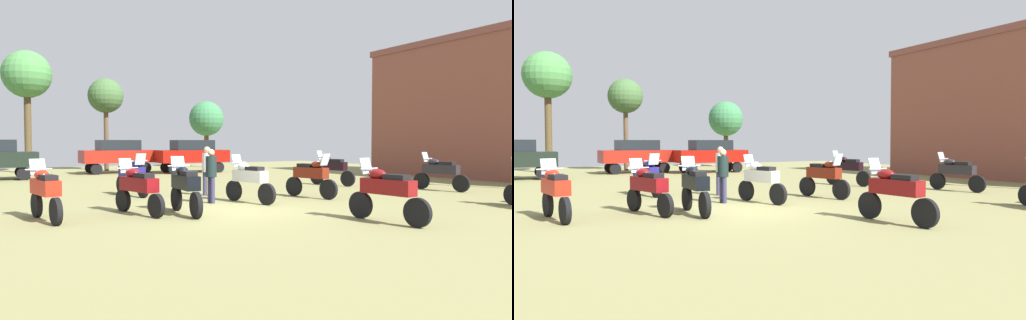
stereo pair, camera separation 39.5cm
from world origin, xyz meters
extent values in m
cube|color=olive|center=(0.00, 0.00, 0.01)|extent=(44.00, 52.00, 0.02)
cylinder|color=black|center=(3.85, 0.53, 0.35)|extent=(0.27, 0.68, 0.67)
cylinder|color=black|center=(3.51, 1.98, 0.35)|extent=(0.27, 0.68, 0.67)
cube|color=maroon|center=(3.68, 1.25, 0.87)|extent=(0.64, 1.32, 0.36)
ellipsoid|color=maroon|center=(3.75, 0.97, 1.15)|extent=(0.42, 0.54, 0.24)
cube|color=black|center=(3.63, 1.47, 1.11)|extent=(0.42, 0.61, 0.12)
cube|color=silver|center=(3.82, 0.67, 1.33)|extent=(0.39, 0.23, 0.39)
cylinder|color=#B7B7BC|center=(3.80, 0.76, 1.27)|extent=(0.61, 0.18, 0.04)
cylinder|color=black|center=(6.98, 5.02, 0.35)|extent=(0.31, 0.67, 0.67)
cylinder|color=black|center=(7.44, 3.53, 0.35)|extent=(0.31, 0.67, 0.67)
cube|color=black|center=(7.21, 4.28, 0.87)|extent=(0.73, 1.38, 0.36)
ellipsoid|color=black|center=(7.12, 4.56, 1.15)|extent=(0.45, 0.55, 0.24)
cube|color=black|center=(7.28, 4.05, 1.11)|extent=(0.45, 0.62, 0.12)
cube|color=silver|center=(7.03, 4.88, 1.33)|extent=(0.39, 0.25, 0.39)
cylinder|color=#B7B7BC|center=(7.06, 4.78, 1.27)|extent=(0.60, 0.22, 0.04)
cylinder|color=black|center=(-2.59, 1.44, 0.32)|extent=(0.27, 0.62, 0.61)
cylinder|color=black|center=(-2.19, -0.10, 0.32)|extent=(0.27, 0.62, 0.61)
cube|color=maroon|center=(-2.39, 0.67, 0.81)|extent=(0.69, 1.40, 0.36)
ellipsoid|color=maroon|center=(-2.46, 0.96, 1.09)|extent=(0.43, 0.54, 0.24)
cube|color=black|center=(-2.33, 0.44, 1.05)|extent=(0.43, 0.62, 0.12)
cube|color=silver|center=(-2.55, 1.29, 1.27)|extent=(0.39, 0.24, 0.39)
cylinder|color=#B7B7BC|center=(-2.52, 1.19, 1.21)|extent=(0.61, 0.19, 0.04)
cylinder|color=black|center=(-1.19, 4.16, 0.35)|extent=(0.23, 0.67, 0.66)
cylinder|color=black|center=(-1.48, 5.76, 0.35)|extent=(0.23, 0.67, 0.66)
cube|color=navy|center=(-1.33, 4.96, 0.86)|extent=(0.60, 1.42, 0.36)
ellipsoid|color=navy|center=(-1.28, 4.65, 1.14)|extent=(0.40, 0.53, 0.24)
cube|color=black|center=(-1.38, 5.19, 1.10)|extent=(0.39, 0.60, 0.12)
cube|color=silver|center=(-1.22, 4.31, 1.32)|extent=(0.38, 0.21, 0.39)
cylinder|color=#B7B7BC|center=(-1.24, 4.41, 1.26)|extent=(0.62, 0.14, 0.04)
cylinder|color=black|center=(9.30, 1.26, 0.34)|extent=(0.22, 0.66, 0.65)
cylinder|color=black|center=(9.56, -0.34, 0.34)|extent=(0.22, 0.66, 0.65)
cube|color=#242027|center=(9.43, 0.46, 0.85)|extent=(0.57, 1.42, 0.36)
ellipsoid|color=#242027|center=(9.38, 0.77, 1.13)|extent=(0.39, 0.52, 0.24)
cube|color=black|center=(9.47, 0.22, 1.09)|extent=(0.38, 0.60, 0.12)
cube|color=silver|center=(9.33, 1.11, 1.31)|extent=(0.38, 0.21, 0.39)
cylinder|color=#B7B7BC|center=(9.34, 1.01, 1.25)|extent=(0.62, 0.13, 0.04)
cylinder|color=black|center=(1.08, 1.89, 0.35)|extent=(0.27, 0.66, 0.65)
cylinder|color=black|center=(1.43, 0.47, 0.35)|extent=(0.27, 0.66, 0.65)
cube|color=silver|center=(1.25, 1.18, 0.85)|extent=(0.65, 1.29, 0.36)
ellipsoid|color=silver|center=(1.19, 1.46, 1.13)|extent=(0.42, 0.54, 0.24)
cube|color=black|center=(1.30, 0.97, 1.09)|extent=(0.42, 0.62, 0.12)
cube|color=silver|center=(1.11, 1.76, 1.31)|extent=(0.39, 0.23, 0.39)
cylinder|color=#B7B7BC|center=(1.13, 1.67, 1.25)|extent=(0.61, 0.18, 0.04)
cylinder|color=black|center=(2.14, -2.73, 0.35)|extent=(0.19, 0.67, 0.66)
cylinder|color=black|center=(2.31, -4.31, 0.35)|extent=(0.19, 0.67, 0.66)
cube|color=maroon|center=(2.22, -3.52, 0.86)|extent=(0.50, 1.38, 0.36)
ellipsoid|color=maroon|center=(2.19, -3.22, 1.14)|extent=(0.37, 0.51, 0.24)
cube|color=black|center=(2.25, -3.75, 1.10)|extent=(0.36, 0.59, 0.12)
cube|color=silver|center=(2.15, -2.88, 1.32)|extent=(0.37, 0.19, 0.39)
cylinder|color=#B7B7BC|center=(2.16, -2.98, 1.26)|extent=(0.62, 0.10, 0.04)
cylinder|color=black|center=(-1.28, 0.85, 0.35)|extent=(0.16, 0.67, 0.66)
cylinder|color=black|center=(-1.37, -0.69, 0.35)|extent=(0.16, 0.67, 0.66)
cube|color=black|center=(-1.33, 0.08, 0.86)|extent=(0.44, 1.33, 0.36)
ellipsoid|color=black|center=(-1.31, 0.38, 1.14)|extent=(0.35, 0.50, 0.24)
cube|color=black|center=(-1.34, -0.14, 1.10)|extent=(0.33, 0.58, 0.12)
cube|color=silver|center=(-1.29, 0.71, 1.32)|extent=(0.37, 0.17, 0.39)
cylinder|color=#B7B7BC|center=(-1.30, 0.61, 1.26)|extent=(0.62, 0.07, 0.04)
cylinder|color=black|center=(-4.71, 1.57, 0.34)|extent=(0.22, 0.65, 0.63)
cylinder|color=black|center=(-4.46, 0.10, 0.34)|extent=(0.22, 0.65, 0.63)
cube|color=red|center=(-4.58, 0.83, 0.83)|extent=(0.57, 1.31, 0.36)
ellipsoid|color=red|center=(-4.63, 1.11, 1.11)|extent=(0.40, 0.53, 0.24)
cube|color=black|center=(-4.55, 0.61, 1.07)|extent=(0.39, 0.60, 0.12)
cube|color=silver|center=(-4.68, 1.43, 1.29)|extent=(0.38, 0.21, 0.39)
cylinder|color=#B7B7BC|center=(-4.67, 1.33, 1.23)|extent=(0.62, 0.14, 0.04)
cylinder|color=black|center=(-0.11, 16.30, 0.34)|extent=(0.64, 0.23, 0.64)
cylinder|color=black|center=(-0.14, 17.74, 0.34)|extent=(0.64, 0.23, 0.64)
cylinder|color=black|center=(2.81, 16.36, 0.34)|extent=(0.64, 0.23, 0.64)
cylinder|color=black|center=(2.78, 17.80, 0.34)|extent=(0.64, 0.23, 0.64)
cube|color=maroon|center=(1.34, 17.05, 1.03)|extent=(4.34, 1.89, 0.75)
cube|color=black|center=(1.34, 17.05, 1.71)|extent=(2.40, 1.63, 0.61)
cylinder|color=black|center=(-4.01, 14.21, 0.34)|extent=(0.64, 0.22, 0.64)
cylinder|color=black|center=(-4.01, 15.65, 0.34)|extent=(0.64, 0.22, 0.64)
cylinder|color=black|center=(3.90, 14.55, 0.34)|extent=(0.65, 0.24, 0.64)
cylinder|color=black|center=(3.95, 15.98, 0.34)|extent=(0.65, 0.24, 0.64)
cylinder|color=black|center=(6.82, 14.45, 0.34)|extent=(0.65, 0.24, 0.64)
cylinder|color=black|center=(6.87, 15.89, 0.34)|extent=(0.65, 0.24, 0.64)
cube|color=maroon|center=(5.38, 15.22, 1.03)|extent=(4.35, 1.93, 0.75)
cube|color=black|center=(5.38, 15.22, 1.71)|extent=(2.41, 1.66, 0.61)
cylinder|color=#32314C|center=(1.01, 3.57, 0.44)|extent=(0.14, 0.14, 0.84)
cylinder|color=#32314C|center=(0.88, 3.68, 0.44)|extent=(0.14, 0.14, 0.84)
cylinder|color=silver|center=(0.94, 3.62, 1.19)|extent=(0.48, 0.48, 0.66)
sphere|color=tan|center=(0.94, 3.62, 1.63)|extent=(0.23, 0.23, 0.23)
cylinder|color=#302E4F|center=(0.20, 1.64, 0.42)|extent=(0.14, 0.14, 0.81)
cylinder|color=#302E4F|center=(0.19, 1.81, 0.42)|extent=(0.14, 0.14, 0.81)
cylinder|color=black|center=(0.19, 1.72, 1.15)|extent=(0.37, 0.37, 0.64)
sphere|color=tan|center=(0.19, 1.72, 1.58)|extent=(0.22, 0.22, 0.22)
cylinder|color=#4E3E24|center=(-3.33, 19.65, 2.67)|extent=(0.39, 0.39, 5.29)
sphere|color=#448041|center=(-3.33, 19.65, 5.94)|extent=(2.82, 2.82, 2.82)
cylinder|color=brown|center=(1.30, 19.85, 2.22)|extent=(0.29, 0.29, 4.40)
sphere|color=#3E6234|center=(1.30, 19.85, 4.92)|extent=(2.26, 2.26, 2.26)
cylinder|color=brown|center=(8.81, 20.50, 1.54)|extent=(0.35, 0.35, 3.05)
sphere|color=#377848|center=(8.81, 20.50, 3.65)|extent=(2.60, 2.60, 2.60)
camera|label=1|loc=(-5.95, -11.09, 1.91)|focal=32.37mm
camera|label=2|loc=(-5.61, -11.29, 1.91)|focal=32.37mm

